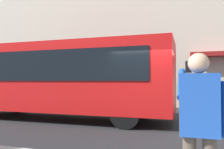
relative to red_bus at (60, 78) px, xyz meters
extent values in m
plane|color=#232326|center=(-3.82, 0.78, -1.68)|extent=(60.00, 60.00, 0.00)
cube|color=beige|center=(-3.82, -6.02, 4.32)|extent=(28.00, 0.80, 12.00)
cube|color=red|center=(-0.02, -0.01, 0.02)|extent=(9.00, 2.50, 2.60)
cube|color=black|center=(-0.02, 1.25, 0.42)|extent=(7.60, 0.06, 1.10)
cylinder|color=black|center=(2.98, -1.11, -1.18)|extent=(1.00, 0.28, 1.00)
cylinder|color=black|center=(-3.02, -1.11, -1.18)|extent=(1.00, 0.28, 1.00)
cylinder|color=black|center=(-3.02, 1.09, -1.18)|extent=(1.00, 0.28, 1.00)
cube|color=#1E4CAD|center=(-5.04, 5.72, -0.38)|extent=(0.40, 0.24, 0.66)
sphere|color=#D8A884|center=(-5.04, 5.72, 0.06)|extent=(0.22, 0.22, 0.22)
cylinder|color=#1E4CAD|center=(-4.86, 5.56, -0.16)|extent=(0.09, 0.48, 0.37)
cube|color=black|center=(-4.94, 5.42, 0.04)|extent=(0.07, 0.01, 0.14)
camera|label=1|loc=(-4.92, 8.35, -0.13)|focal=37.12mm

